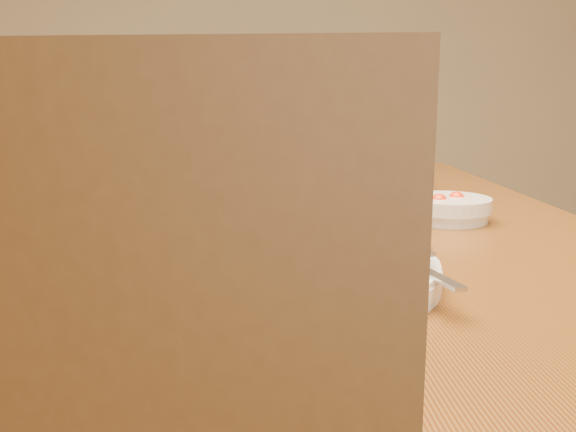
{
  "coord_description": "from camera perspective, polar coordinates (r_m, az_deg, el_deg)",
  "views": [
    {
      "loc": [
        -0.06,
        -0.96,
        0.95
      ],
      "look_at": [
        -0.02,
        -0.31,
        0.82
      ],
      "focal_mm": 40.0,
      "sensor_mm": 36.0,
      "label": 1
    }
  ],
  "objects": [
    {
      "name": "dining_table",
      "position": [
        1.01,
        0.13,
        -5.83
      ],
      "size": [
        0.9,
        1.4,
        0.75
      ],
      "color": "brown",
      "rests_on": "ground_plane"
    },
    {
      "name": "chair_far",
      "position": [
        1.89,
        0.37,
        -1.45
      ],
      "size": [
        0.54,
        0.54,
        0.99
      ],
      "rotation": [
        0.0,
        0.0,
        3.34
      ],
      "color": "black",
      "rests_on": "ground_plane"
    },
    {
      "name": "salad_plate",
      "position": [
        0.66,
        1.03,
        -3.16
      ],
      "size": [
        0.31,
        0.31,
        0.09
      ],
      "rotation": [
        0.0,
        0.0,
        -0.14
      ],
      "color": "silver",
      "rests_on": "dining_table"
    },
    {
      "name": "bread_plate",
      "position": [
        1.12,
        -7.18,
        2.84
      ],
      "size": [
        0.15,
        0.15,
        0.08
      ],
      "color": "silver",
      "rests_on": "dining_table"
    },
    {
      "name": "tomato_bowl",
      "position": [
        0.99,
        13.99,
        0.66
      ],
      "size": [
        0.13,
        0.13,
        0.04
      ],
      "color": "silver",
      "rests_on": "dining_table"
    },
    {
      "name": "drinking_glass",
      "position": [
        1.26,
        10.73,
        4.8
      ],
      "size": [
        0.07,
        0.07,
        0.13
      ],
      "color": "silver",
      "rests_on": "dining_table"
    },
    {
      "name": "napkin_holder",
      "position": [
        0.97,
        -7.98,
        3.45
      ],
      "size": [
        0.11,
        0.09,
        0.12
      ],
      "rotation": [
        0.0,
        0.0,
        -0.43
      ],
      "color": "white",
      "rests_on": "dining_table"
    }
  ]
}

